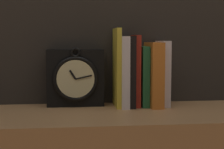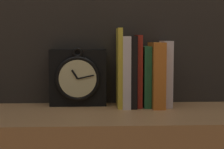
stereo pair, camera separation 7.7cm
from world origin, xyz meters
The scene contains 8 objects.
clock centered at (-0.11, 0.13, 0.82)m, with size 0.19×0.08×0.20m.
book_slot0_yellow centered at (0.03, 0.11, 0.85)m, with size 0.01×0.12×0.26m.
book_slot1_white centered at (0.05, 0.10, 0.84)m, with size 0.03×0.13×0.23m.
book_slot2_black centered at (0.07, 0.11, 0.84)m, with size 0.02×0.13×0.23m.
book_slot3_red centered at (0.09, 0.11, 0.84)m, with size 0.02×0.11×0.23m.
book_slot4_green centered at (0.12, 0.11, 0.83)m, with size 0.02×0.12×0.20m.
book_slot5_orange centered at (0.15, 0.10, 0.83)m, with size 0.04×0.14×0.21m.
book_slot6_white centered at (0.18, 0.11, 0.83)m, with size 0.03×0.12×0.22m.
Camera 2 is at (-0.05, -1.12, 0.95)m, focal length 60.00 mm.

